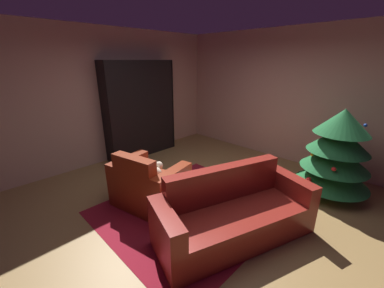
# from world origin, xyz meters

# --- Properties ---
(ground_plane) EXTENTS (6.48, 6.48, 0.00)m
(ground_plane) POSITION_xyz_m (0.00, 0.00, 0.00)
(ground_plane) COLOR olive
(wall_back) EXTENTS (5.52, 0.06, 2.77)m
(wall_back) POSITION_xyz_m (0.00, 2.64, 1.38)
(wall_back) COLOR tan
(wall_back) RESTS_ON ground
(wall_left) EXTENTS (0.06, 5.35, 2.77)m
(wall_left) POSITION_xyz_m (-2.73, 0.00, 1.38)
(wall_left) COLOR tan
(wall_left) RESTS_ON ground
(area_rug) EXTENTS (2.24, 2.49, 0.01)m
(area_rug) POSITION_xyz_m (-0.04, -0.25, 0.00)
(area_rug) COLOR maroon
(area_rug) RESTS_ON ground
(bookshelf_unit) EXTENTS (0.37, 1.67, 2.12)m
(bookshelf_unit) POSITION_xyz_m (-2.47, 0.65, 1.05)
(bookshelf_unit) COLOR black
(bookshelf_unit) RESTS_ON ground
(armchair_red) EXTENTS (1.18, 0.95, 0.89)m
(armchair_red) POSITION_xyz_m (-0.59, -0.63, 0.32)
(armchair_red) COLOR maroon
(armchair_red) RESTS_ON ground
(couch_red) EXTENTS (1.36, 2.12, 0.86)m
(couch_red) POSITION_xyz_m (0.72, -0.28, 0.30)
(couch_red) COLOR maroon
(couch_red) RESTS_ON ground
(coffee_table) EXTENTS (0.68, 0.68, 0.44)m
(coffee_table) POSITION_xyz_m (0.13, -0.20, 0.40)
(coffee_table) COLOR black
(coffee_table) RESTS_ON ground
(book_stack_on_table) EXTENTS (0.24, 0.18, 0.10)m
(book_stack_on_table) POSITION_xyz_m (0.11, -0.17, 0.49)
(book_stack_on_table) COLOR #4A7A4B
(book_stack_on_table) RESTS_ON coffee_table
(bottle_on_table) EXTENTS (0.08, 0.08, 0.30)m
(bottle_on_table) POSITION_xyz_m (0.22, -0.36, 0.56)
(bottle_on_table) COLOR navy
(bottle_on_table) RESTS_ON coffee_table
(decorated_tree) EXTENTS (1.12, 1.12, 1.44)m
(decorated_tree) POSITION_xyz_m (1.26, 1.72, 0.72)
(decorated_tree) COLOR brown
(decorated_tree) RESTS_ON ground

